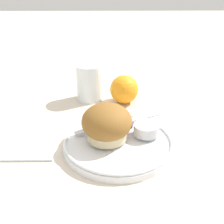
{
  "coord_description": "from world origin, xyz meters",
  "views": [
    {
      "loc": [
        -0.01,
        -0.52,
        0.36
      ],
      "look_at": [
        -0.0,
        0.04,
        0.06
      ],
      "focal_mm": 50.0,
      "sensor_mm": 36.0,
      "label": 1
    }
  ],
  "objects_px": {
    "muffin": "(107,124)",
    "juice_glass": "(89,82)",
    "butter_knife": "(119,123)",
    "orange_fruit": "(124,89)"
  },
  "relations": [
    {
      "from": "butter_knife",
      "to": "juice_glass",
      "type": "height_order",
      "value": "juice_glass"
    },
    {
      "from": "muffin",
      "to": "juice_glass",
      "type": "relative_size",
      "value": 1.04
    },
    {
      "from": "muffin",
      "to": "juice_glass",
      "type": "xyz_separation_m",
      "value": [
        -0.05,
        0.22,
        -0.01
      ]
    },
    {
      "from": "muffin",
      "to": "orange_fruit",
      "type": "xyz_separation_m",
      "value": [
        0.04,
        0.2,
        -0.02
      ]
    },
    {
      "from": "muffin",
      "to": "butter_knife",
      "type": "height_order",
      "value": "muffin"
    },
    {
      "from": "muffin",
      "to": "orange_fruit",
      "type": "height_order",
      "value": "muffin"
    },
    {
      "from": "muffin",
      "to": "butter_knife",
      "type": "relative_size",
      "value": 0.52
    },
    {
      "from": "muffin",
      "to": "butter_knife",
      "type": "bearing_deg",
      "value": 66.99
    },
    {
      "from": "butter_knife",
      "to": "juice_glass",
      "type": "xyz_separation_m",
      "value": [
        -0.07,
        0.17,
        0.03
      ]
    },
    {
      "from": "orange_fruit",
      "to": "juice_glass",
      "type": "xyz_separation_m",
      "value": [
        -0.09,
        0.02,
        0.01
      ]
    }
  ]
}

